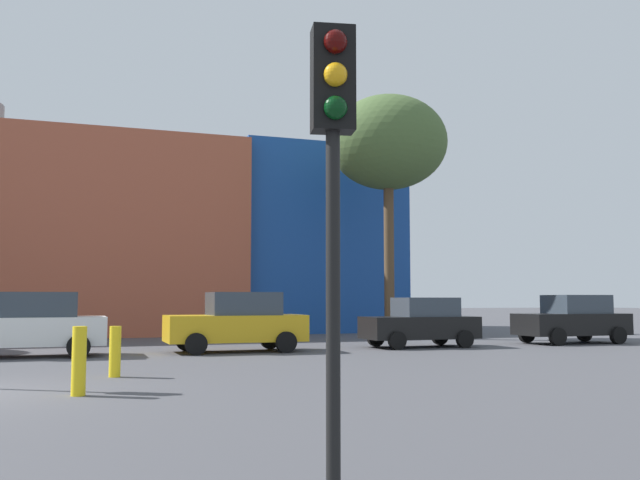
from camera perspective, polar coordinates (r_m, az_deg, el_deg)
The scene contains 8 objects.
parked_car_2 at distance 21.89m, azimuth -22.24°, elevation -6.32°, with size 4.24×2.08×1.84m.
parked_car_3 at distance 22.42m, azimuth -6.65°, elevation -6.57°, with size 4.27×2.09×1.85m.
parked_car_4 at distance 24.64m, azimuth 8.12°, elevation -6.58°, with size 3.90×1.91×1.69m.
parked_car_5 at distance 28.11m, azimuth 19.65°, elevation -6.02°, with size 4.13×2.03×1.79m.
traffic_light_near_right at distance 5.98m, azimuth 1.08°, elevation 7.40°, with size 0.40×0.39×3.94m.
bare_tree_0 at distance 30.60m, azimuth 5.50°, elevation 7.69°, with size 5.01×5.01×10.30m.
bollard_yellow_0 at distance 12.90m, azimuth -18.81°, elevation -9.19°, with size 0.24×0.24×1.17m, color yellow.
bollard_yellow_2 at distance 15.73m, azimuth -16.15°, elevation -8.61°, with size 0.24×0.24×1.07m, color yellow.
Camera 1 is at (1.98, -13.76, 1.64)m, focal length 39.81 mm.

